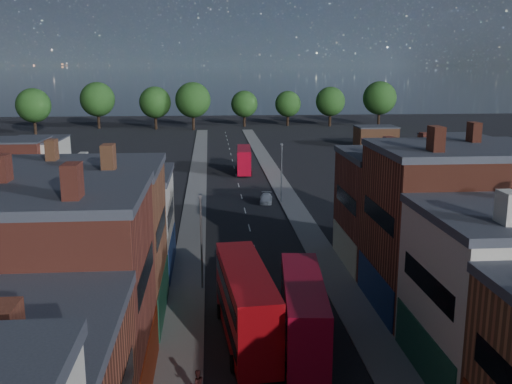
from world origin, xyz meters
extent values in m
cube|color=gray|center=(-6.50, 50.00, 0.06)|extent=(3.00, 200.00, 0.12)
cube|color=gray|center=(6.50, 50.00, 0.06)|extent=(3.00, 200.00, 0.12)
cylinder|color=slate|center=(-5.20, 30.00, 4.00)|extent=(0.16, 0.16, 8.00)
cube|color=slate|center=(-5.20, 30.00, 8.00)|extent=(0.25, 0.70, 0.25)
cylinder|color=slate|center=(5.20, 60.00, 4.00)|extent=(0.16, 0.16, 8.00)
cube|color=slate|center=(5.20, 60.00, 8.00)|extent=(0.25, 0.70, 0.25)
cube|color=#A4090F|center=(-2.16, 20.47, 2.78)|extent=(3.76, 12.18, 4.80)
cube|color=black|center=(-2.16, 20.47, 1.85)|extent=(3.74, 11.23, 0.98)
cube|color=black|center=(-2.16, 20.47, 3.92)|extent=(3.74, 11.23, 0.98)
cylinder|color=black|center=(-3.18, 16.53, 0.55)|extent=(0.42, 1.11, 1.09)
cylinder|color=black|center=(-0.47, 16.77, 0.55)|extent=(0.42, 1.11, 1.09)
cylinder|color=black|center=(-3.85, 24.17, 0.55)|extent=(0.42, 1.11, 1.09)
cylinder|color=black|center=(-1.13, 24.41, 0.55)|extent=(0.42, 1.11, 1.09)
cube|color=#B00A25|center=(1.50, 19.07, 2.57)|extent=(3.54, 11.26, 4.43)
cube|color=black|center=(1.50, 19.07, 1.71)|extent=(3.51, 10.38, 0.91)
cube|color=black|center=(1.50, 19.07, 3.62)|extent=(3.51, 10.38, 0.91)
cylinder|color=black|center=(-0.08, 15.66, 0.50)|extent=(0.39, 1.03, 1.01)
cylinder|color=black|center=(2.42, 15.42, 0.50)|extent=(0.39, 1.03, 1.01)
cylinder|color=black|center=(0.58, 22.71, 0.50)|extent=(0.39, 1.03, 1.01)
cylinder|color=black|center=(3.08, 22.48, 0.50)|extent=(0.39, 1.03, 1.01)
cube|color=#AD071D|center=(1.50, 82.55, 2.34)|extent=(2.84, 10.19, 4.03)
cube|color=black|center=(1.50, 82.55, 1.56)|extent=(2.85, 9.39, 0.83)
cube|color=black|center=(1.50, 82.55, 3.30)|extent=(2.85, 9.39, 0.83)
cylinder|color=black|center=(0.18, 79.39, 0.46)|extent=(0.32, 0.93, 0.92)
cylinder|color=black|center=(2.47, 79.27, 0.46)|extent=(0.32, 0.93, 0.92)
cylinder|color=black|center=(0.53, 85.83, 0.46)|extent=(0.32, 0.93, 0.92)
cylinder|color=black|center=(2.82, 85.71, 0.46)|extent=(0.32, 0.93, 0.92)
imported|color=black|center=(-2.51, 36.44, 0.54)|extent=(2.27, 4.11, 1.09)
imported|color=white|center=(3.14, 60.16, 0.59)|extent=(2.15, 4.23, 1.17)
imported|color=#3A1717|center=(-5.30, 13.80, 0.95)|extent=(0.90, 0.66, 1.66)
camera|label=1|loc=(-4.36, -15.00, 18.27)|focal=40.00mm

